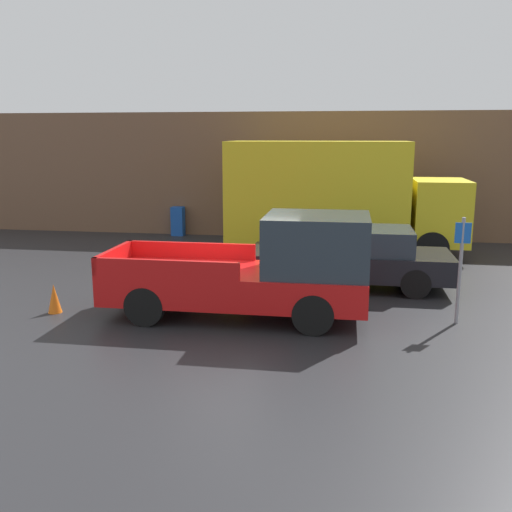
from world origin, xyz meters
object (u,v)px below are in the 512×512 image
object	(u,v)px
car	(351,256)
parking_sign	(461,264)
traffic_cone	(54,298)
delivery_truck	(335,195)
newspaper_box	(178,221)
pickup_truck	(262,270)

from	to	relation	value
car	parking_sign	world-z (taller)	parking_sign
parking_sign	traffic_cone	size ratio (longest dim) A/B	3.45
delivery_truck	newspaper_box	xyz separation A→B (m)	(-5.85, 2.55, -1.33)
delivery_truck	traffic_cone	size ratio (longest dim) A/B	11.70
pickup_truck	parking_sign	size ratio (longest dim) A/B	2.49
delivery_truck	newspaper_box	bearing A→B (deg)	156.45
car	traffic_cone	bearing A→B (deg)	-152.77
newspaper_box	traffic_cone	bearing A→B (deg)	-88.82
car	newspaper_box	bearing A→B (deg)	134.53
pickup_truck	car	distance (m)	3.33
newspaper_box	traffic_cone	distance (m)	9.63
car	delivery_truck	xyz separation A→B (m)	(-0.51, 3.91, 1.11)
car	delivery_truck	world-z (taller)	delivery_truck
delivery_truck	traffic_cone	world-z (taller)	delivery_truck
delivery_truck	newspaper_box	world-z (taller)	delivery_truck
parking_sign	traffic_cone	xyz separation A→B (m)	(-8.24, -0.61, -0.90)
pickup_truck	traffic_cone	xyz separation A→B (m)	(-4.37, -0.36, -0.69)
delivery_truck	parking_sign	bearing A→B (deg)	-68.14
parking_sign	pickup_truck	bearing A→B (deg)	-176.38
parking_sign	traffic_cone	bearing A→B (deg)	-175.78
newspaper_box	parking_sign	bearing A→B (deg)	-46.89
car	delivery_truck	distance (m)	4.10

